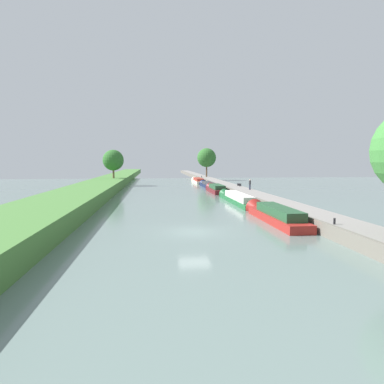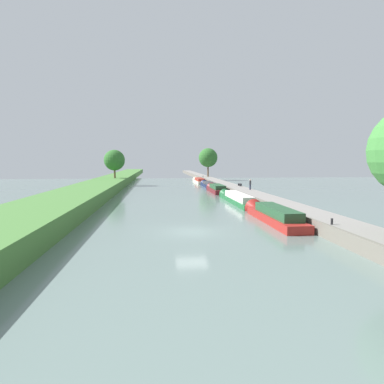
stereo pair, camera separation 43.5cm
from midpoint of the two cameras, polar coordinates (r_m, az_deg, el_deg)
ground_plane at (r=25.92m, az=-0.07°, el=-6.98°), size 160.00×160.00×0.00m
left_grassy_bank at (r=27.57m, az=-28.37°, el=-5.10°), size 7.20×260.00×1.69m
right_towpath at (r=29.21m, az=22.23°, el=-4.96°), size 3.21×260.00×1.01m
stone_quay at (r=28.42m, az=19.16°, el=-5.09°), size 0.25×260.00×1.06m
narrowboat_red at (r=31.54m, az=13.64°, el=-3.80°), size 2.12×12.11×2.13m
narrowboat_green at (r=44.52m, az=7.47°, el=-1.09°), size 1.89×15.33×1.95m
narrowboat_maroon at (r=58.61m, az=3.91°, el=0.55°), size 2.17×10.39×2.11m
narrowboat_navy at (r=70.16m, az=2.50°, el=1.28°), size 1.91×12.38×1.82m
narrowboat_cream at (r=83.95m, az=0.83°, el=1.99°), size 2.02×12.98×1.92m
tree_rightbank_midnear at (r=93.73m, az=2.43°, el=5.99°), size 5.38×5.38×8.15m
tree_leftbank_downstream at (r=75.12m, az=-13.73°, el=5.41°), size 4.64×4.64×6.35m
person_walking at (r=52.57m, az=9.82°, el=1.35°), size 0.34×0.34×1.66m
mooring_bollard_near at (r=25.73m, az=23.13°, el=-4.71°), size 0.16×0.16×0.45m
mooring_bollard_far at (r=90.02m, az=1.55°, el=2.70°), size 0.16×0.16×0.45m
park_bench at (r=60.21m, az=8.02°, el=1.39°), size 0.44×1.50×0.47m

